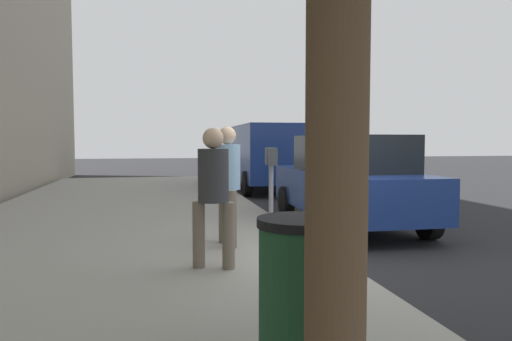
# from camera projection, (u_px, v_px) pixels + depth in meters

# --- Properties ---
(ground_plane) EXTENTS (80.00, 80.00, 0.00)m
(ground_plane) POSITION_uv_depth(u_px,v_px,m) (321.00, 257.00, 6.80)
(ground_plane) COLOR #232326
(ground_plane) RESTS_ON ground
(sidewalk_slab) EXTENTS (28.00, 6.00, 0.15)m
(sidewalk_slab) POSITION_uv_depth(u_px,v_px,m) (102.00, 263.00, 6.19)
(sidewalk_slab) COLOR gray
(sidewalk_slab) RESTS_ON ground_plane
(parking_meter) EXTENTS (0.36, 0.12, 1.41)m
(parking_meter) POSITION_uv_depth(u_px,v_px,m) (271.00, 174.00, 7.16)
(parking_meter) COLOR gray
(parking_meter) RESTS_ON sidewalk_slab
(pedestrian_at_meter) EXTENTS (0.52, 0.37, 1.72)m
(pedestrian_at_meter) POSITION_uv_depth(u_px,v_px,m) (227.00, 176.00, 6.84)
(pedestrian_at_meter) COLOR #726656
(pedestrian_at_meter) RESTS_ON sidewalk_slab
(pedestrian_bystander) EXTENTS (0.36, 0.49, 1.67)m
(pedestrian_bystander) POSITION_uv_depth(u_px,v_px,m) (213.00, 187.00, 5.61)
(pedestrian_bystander) COLOR #726656
(pedestrian_bystander) RESTS_ON sidewalk_slab
(parked_sedan_near) EXTENTS (4.43, 2.02, 1.77)m
(parked_sedan_near) POSITION_uv_depth(u_px,v_px,m) (349.00, 181.00, 9.17)
(parked_sedan_near) COLOR navy
(parked_sedan_near) RESTS_ON ground_plane
(parked_van_far) EXTENTS (5.26, 2.24, 2.18)m
(parked_van_far) POSITION_uv_depth(u_px,v_px,m) (267.00, 153.00, 16.05)
(parked_van_far) COLOR navy
(parked_van_far) RESTS_ON ground_plane
(trash_bin) EXTENTS (0.59, 0.59, 1.01)m
(trash_bin) POSITION_uv_depth(u_px,v_px,m) (301.00, 293.00, 3.15)
(trash_bin) COLOR #1E4C2D
(trash_bin) RESTS_ON sidewalk_slab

